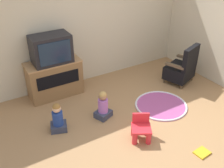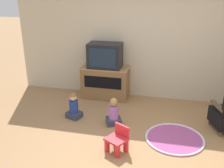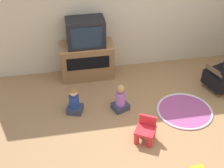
{
  "view_description": "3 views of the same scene",
  "coord_description": "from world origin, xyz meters",
  "px_view_note": "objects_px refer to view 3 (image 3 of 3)",
  "views": [
    {
      "loc": [
        -2.22,
        -2.52,
        2.88
      ],
      "look_at": [
        -0.28,
        0.73,
        0.68
      ],
      "focal_mm": 42.0,
      "sensor_mm": 36.0,
      "label": 1
    },
    {
      "loc": [
        0.52,
        -3.41,
        2.48
      ],
      "look_at": [
        -0.46,
        0.86,
        0.78
      ],
      "focal_mm": 42.0,
      "sensor_mm": 36.0,
      "label": 2
    },
    {
      "loc": [
        -1.33,
        -3.38,
        3.68
      ],
      "look_at": [
        -0.58,
        0.72,
        0.64
      ],
      "focal_mm": 50.0,
      "sensor_mm": 36.0,
      "label": 3
    }
  ],
  "objects_px": {
    "yellow_kid_chair": "(145,131)",
    "child_watching_left": "(74,102)",
    "television": "(86,32)",
    "child_watching_center": "(120,99)",
    "tv_cabinet": "(87,60)"
  },
  "relations": [
    {
      "from": "child_watching_left",
      "to": "yellow_kid_chair",
      "type": "bearing_deg",
      "value": -21.52
    },
    {
      "from": "yellow_kid_chair",
      "to": "television",
      "type": "bearing_deg",
      "value": 139.43
    },
    {
      "from": "television",
      "to": "child_watching_center",
      "type": "height_order",
      "value": "television"
    },
    {
      "from": "child_watching_left",
      "to": "child_watching_center",
      "type": "xyz_separation_m",
      "value": [
        0.81,
        -0.07,
        0.0
      ]
    },
    {
      "from": "tv_cabinet",
      "to": "child_watching_left",
      "type": "height_order",
      "value": "tv_cabinet"
    },
    {
      "from": "television",
      "to": "child_watching_center",
      "type": "relative_size",
      "value": 1.37
    },
    {
      "from": "yellow_kid_chair",
      "to": "child_watching_center",
      "type": "height_order",
      "value": "child_watching_center"
    },
    {
      "from": "yellow_kid_chair",
      "to": "child_watching_left",
      "type": "relative_size",
      "value": 0.8
    },
    {
      "from": "tv_cabinet",
      "to": "child_watching_center",
      "type": "bearing_deg",
      "value": -68.67
    },
    {
      "from": "television",
      "to": "child_watching_center",
      "type": "xyz_separation_m",
      "value": [
        0.45,
        -1.14,
        -0.77
      ]
    },
    {
      "from": "television",
      "to": "yellow_kid_chair",
      "type": "height_order",
      "value": "television"
    },
    {
      "from": "television",
      "to": "child_watching_left",
      "type": "distance_m",
      "value": 1.37
    },
    {
      "from": "child_watching_left",
      "to": "child_watching_center",
      "type": "bearing_deg",
      "value": 13.16
    },
    {
      "from": "tv_cabinet",
      "to": "child_watching_center",
      "type": "height_order",
      "value": "tv_cabinet"
    },
    {
      "from": "television",
      "to": "tv_cabinet",
      "type": "bearing_deg",
      "value": 90.0
    }
  ]
}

